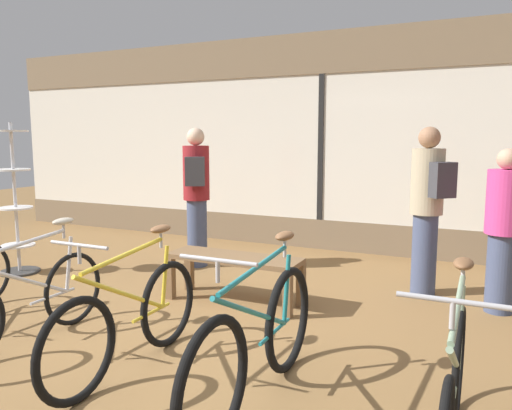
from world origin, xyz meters
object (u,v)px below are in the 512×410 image
bicycle_left (27,300)px  bicycle_far_right (453,392)px  customer_by_window (427,205)px  customer_mid_floor (196,192)px  bicycle_right (257,343)px  bicycle_center (129,319)px  display_bench (234,264)px  customer_near_rack (503,228)px  accessory_rack (16,213)px

bicycle_left → bicycle_far_right: 3.24m
customer_by_window → customer_mid_floor: 2.85m
customer_by_window → customer_mid_floor: customer_mid_floor is taller
bicycle_far_right → customer_mid_floor: 4.42m
bicycle_right → customer_by_window: size_ratio=1.02×
bicycle_center → display_bench: 1.65m
bicycle_center → customer_near_rack: (2.45, 2.49, 0.44)m
bicycle_center → accessory_rack: (-2.98, 1.50, 0.38)m
bicycle_center → bicycle_far_right: bearing=-3.3°
bicycle_center → display_bench: bicycle_center is taller
accessory_rack → customer_mid_floor: accessory_rack is taller
bicycle_left → customer_by_window: bearing=45.0°
display_bench → bicycle_right: bearing=-58.0°
display_bench → customer_by_window: bearing=32.9°
accessory_rack → customer_by_window: bearing=15.0°
bicycle_left → customer_mid_floor: bearing=91.7°
bicycle_right → customer_by_window: customer_by_window is taller
customer_near_rack → bicycle_left: bearing=-144.5°
customer_mid_floor → bicycle_center: bearing=-67.6°
bicycle_center → customer_by_window: bearing=58.1°
accessory_rack → customer_by_window: 4.87m
customer_near_rack → customer_by_window: 0.79m
bicycle_right → bicycle_far_right: 1.16m
accessory_rack → display_bench: 2.99m
bicycle_center → bicycle_right: 1.05m
bicycle_center → customer_near_rack: customer_near_rack is taller
customer_near_rack → customer_mid_floor: size_ratio=0.88×
bicycle_left → customer_near_rack: 4.31m
display_bench → customer_mid_floor: customer_mid_floor is taller
accessory_rack → customer_mid_floor: bearing=33.6°
display_bench → customer_mid_floor: bearing=135.9°
accessory_rack → customer_near_rack: accessory_rack is taller
display_bench → bicycle_left: bearing=-122.2°
display_bench → customer_by_window: customer_by_window is taller
bicycle_left → display_bench: size_ratio=1.21×
bicycle_far_right → customer_near_rack: size_ratio=1.06×
display_bench → customer_mid_floor: size_ratio=0.78×
bicycle_right → customer_by_window: 2.93m
bicycle_far_right → customer_mid_floor: (-3.32, 2.86, 0.59)m
bicycle_left → bicycle_far_right: bicycle_far_right is taller
bicycle_left → customer_near_rack: (3.49, 2.49, 0.45)m
bicycle_center → bicycle_right: size_ratio=0.92×
accessory_rack → display_bench: bearing=2.8°
bicycle_right → accessory_rack: size_ratio=0.99×
bicycle_center → customer_mid_floor: (-1.13, 2.73, 0.60)m
bicycle_far_right → bicycle_center: bearing=176.7°
customer_mid_floor → customer_by_window: bearing=0.7°
bicycle_center → customer_mid_floor: customer_mid_floor is taller
bicycle_right → bicycle_center: bearing=178.0°
bicycle_right → display_bench: 1.98m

